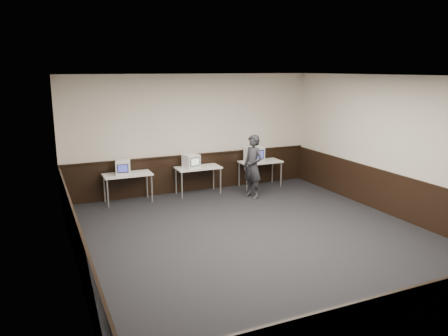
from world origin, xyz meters
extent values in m
plane|color=black|center=(0.00, 0.00, 0.00)|extent=(8.00, 8.00, 0.00)
plane|color=white|center=(0.00, 0.00, 3.20)|extent=(8.00, 8.00, 0.00)
plane|color=beige|center=(0.00, 4.00, 1.60)|extent=(7.00, 0.00, 7.00)
plane|color=beige|center=(0.00, -4.00, 1.60)|extent=(7.00, 0.00, 7.00)
plane|color=beige|center=(-3.50, 0.00, 1.60)|extent=(0.00, 8.00, 8.00)
plane|color=beige|center=(3.50, 0.00, 1.60)|extent=(0.00, 8.00, 8.00)
cube|color=black|center=(0.00, 3.98, 0.50)|extent=(6.98, 0.04, 1.00)
cube|color=black|center=(0.00, -3.98, 0.50)|extent=(6.98, 0.04, 1.00)
cube|color=black|center=(-3.48, 0.00, 0.50)|extent=(0.04, 7.98, 1.00)
cube|color=black|center=(3.48, 0.00, 0.50)|extent=(0.04, 7.98, 1.00)
cube|color=black|center=(0.00, 3.96, 1.02)|extent=(6.98, 0.06, 0.04)
cube|color=silver|center=(-1.90, 3.60, 0.73)|extent=(1.20, 0.60, 0.04)
cylinder|color=#999999|center=(-2.45, 3.35, 0.35)|extent=(0.04, 0.04, 0.71)
cylinder|color=#999999|center=(-1.35, 3.35, 0.35)|extent=(0.04, 0.04, 0.71)
cylinder|color=#999999|center=(-2.45, 3.85, 0.35)|extent=(0.04, 0.04, 0.71)
cylinder|color=#999999|center=(-1.35, 3.85, 0.35)|extent=(0.04, 0.04, 0.71)
cube|color=silver|center=(0.00, 3.60, 0.73)|extent=(1.20, 0.60, 0.04)
cylinder|color=#999999|center=(-0.55, 3.35, 0.35)|extent=(0.04, 0.04, 0.71)
cylinder|color=#999999|center=(0.55, 3.35, 0.35)|extent=(0.04, 0.04, 0.71)
cylinder|color=#999999|center=(-0.55, 3.85, 0.35)|extent=(0.04, 0.04, 0.71)
cylinder|color=#999999|center=(0.55, 3.85, 0.35)|extent=(0.04, 0.04, 0.71)
cube|color=silver|center=(1.90, 3.60, 0.73)|extent=(1.20, 0.60, 0.04)
cylinder|color=#999999|center=(1.35, 3.35, 0.35)|extent=(0.04, 0.04, 0.71)
cylinder|color=#999999|center=(2.45, 3.35, 0.35)|extent=(0.04, 0.04, 0.71)
cylinder|color=#999999|center=(1.35, 3.85, 0.35)|extent=(0.04, 0.04, 0.71)
cylinder|color=#999999|center=(2.45, 3.85, 0.35)|extent=(0.04, 0.04, 0.71)
cube|color=white|center=(-2.01, 3.56, 0.93)|extent=(0.43, 0.44, 0.35)
cube|color=black|center=(-2.05, 3.38, 0.94)|extent=(0.26, 0.07, 0.21)
cube|color=#35379C|center=(-2.05, 3.37, 0.94)|extent=(0.22, 0.05, 0.18)
cube|color=white|center=(-0.21, 3.56, 0.93)|extent=(0.44, 0.46, 0.37)
cube|color=black|center=(-0.17, 3.36, 0.95)|extent=(0.27, 0.07, 0.22)
cube|color=#B4C2AB|center=(-0.17, 3.35, 0.95)|extent=(0.24, 0.05, 0.18)
cube|color=white|center=(1.68, 3.57, 0.97)|extent=(0.49, 0.51, 0.44)
cube|color=black|center=(1.71, 3.34, 0.99)|extent=(0.33, 0.05, 0.26)
cube|color=#343A9B|center=(1.71, 3.33, 0.99)|extent=(0.28, 0.03, 0.22)
imported|color=#27272C|center=(1.19, 2.70, 0.84)|extent=(0.56, 0.70, 1.67)
camera|label=1|loc=(-4.00, -7.13, 3.33)|focal=35.00mm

